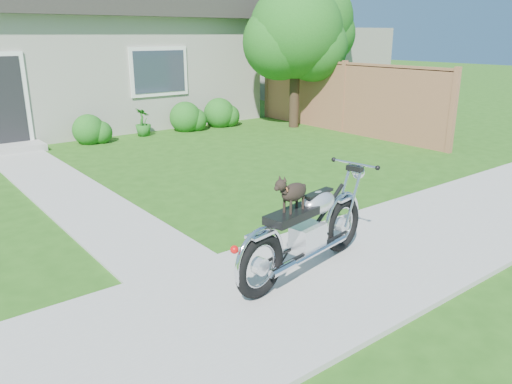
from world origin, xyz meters
The scene contains 10 objects.
ground centered at (0.00, 0.00, 0.00)m, with size 80.00×80.00×0.00m, color #235114.
sidewalk centered at (0.00, 0.00, 0.02)m, with size 24.00×2.20×0.04m, color #9E9B93.
walkway centered at (-1.50, 5.00, 0.01)m, with size 1.20×8.00×0.03m, color #9E9B93.
house centered at (0.00, 11.99, 2.16)m, with size 12.60×7.03×4.50m.
fence centered at (6.30, 5.75, 0.94)m, with size 0.12×6.62×1.90m.
tree_near centered at (5.86, 7.03, 2.52)m, with size 2.62×2.56×3.93m.
tree_far centered at (9.34, 10.02, 2.90)m, with size 2.96×2.95×4.53m.
shrub_row centered at (-0.76, 8.50, 0.39)m, with size 10.60×1.06×1.06m.
potted_plant_right centered at (1.73, 8.55, 0.37)m, with size 0.41×0.41×0.74m, color #1F661C.
motorcycle_with_dog centered at (-0.36, 0.13, 0.55)m, with size 2.21×0.72×1.16m.
Camera 1 is at (-3.93, -3.52, 2.57)m, focal length 35.00 mm.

